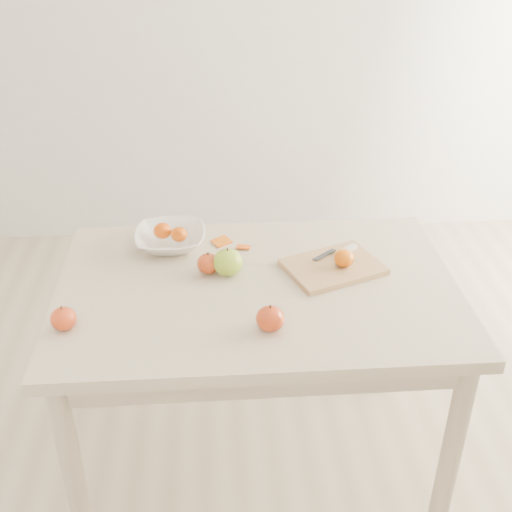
{
  "coord_description": "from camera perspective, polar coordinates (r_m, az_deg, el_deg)",
  "views": [
    {
      "loc": [
        -0.12,
        -1.6,
        1.8
      ],
      "look_at": [
        0.0,
        0.05,
        0.82
      ],
      "focal_mm": 45.0,
      "sensor_mm": 36.0,
      "label": 1
    }
  ],
  "objects": [
    {
      "name": "apple_green",
      "position": [
        1.95,
        -2.52,
        -0.56
      ],
      "size": [
        0.09,
        0.09,
        0.08
      ],
      "primitive_type": "ellipsoid",
      "color": "#63971A",
      "rests_on": "table"
    },
    {
      "name": "apple_red_d",
      "position": [
        1.8,
        -16.75,
        -5.35
      ],
      "size": [
        0.07,
        0.07,
        0.06
      ],
      "primitive_type": "ellipsoid",
      "color": "#8C0605",
      "rests_on": "table"
    },
    {
      "name": "bowl_tangerine_far",
      "position": [
        2.1,
        -6.85,
        1.93
      ],
      "size": [
        0.05,
        0.05,
        0.05
      ],
      "primitive_type": "ellipsoid",
      "color": "#D45707",
      "rests_on": "fruit_bowl"
    },
    {
      "name": "fruit_bowl",
      "position": [
        2.12,
        -7.6,
        1.52
      ],
      "size": [
        0.23,
        0.23,
        0.06
      ],
      "primitive_type": "imported",
      "color": "white",
      "rests_on": "table"
    },
    {
      "name": "paring_knife",
      "position": [
        2.06,
        7.82,
        0.49
      ],
      "size": [
        0.16,
        0.09,
        0.01
      ],
      "color": "silver",
      "rests_on": "cutting_board"
    },
    {
      "name": "orange_peel_a",
      "position": [
        2.14,
        -3.06,
        1.2
      ],
      "size": [
        0.07,
        0.07,
        0.01
      ],
      "primitive_type": "cube",
      "rotation": [
        0.21,
        0.0,
        0.62
      ],
      "color": "#C6560E",
      "rests_on": "table"
    },
    {
      "name": "board_tangerine",
      "position": [
        1.98,
        7.82,
        -0.18
      ],
      "size": [
        0.06,
        0.06,
        0.05
      ],
      "primitive_type": "ellipsoid",
      "color": "#D05D07",
      "rests_on": "cutting_board"
    },
    {
      "name": "ground",
      "position": [
        2.42,
        0.09,
        -17.62
      ],
      "size": [
        3.5,
        3.5,
        0.0
      ],
      "primitive_type": "plane",
      "color": "#C6B293",
      "rests_on": "ground"
    },
    {
      "name": "apple_red_b",
      "position": [
        1.97,
        -4.24,
        -0.68
      ],
      "size": [
        0.07,
        0.07,
        0.06
      ],
      "primitive_type": "ellipsoid",
      "color": "maroon",
      "rests_on": "table"
    },
    {
      "name": "cutting_board",
      "position": [
        2.0,
        6.86,
        -0.96
      ],
      "size": [
        0.34,
        0.3,
        0.02
      ],
      "primitive_type": "cube",
      "rotation": [
        0.0,
        0.0,
        0.37
      ],
      "color": "tan",
      "rests_on": "table"
    },
    {
      "name": "apple_red_c",
      "position": [
        1.72,
        1.27,
        -5.58
      ],
      "size": [
        0.08,
        0.08,
        0.07
      ],
      "primitive_type": "ellipsoid",
      "color": "#8F0509",
      "rests_on": "table"
    },
    {
      "name": "table",
      "position": [
        1.98,
        0.1,
        -4.95
      ],
      "size": [
        1.2,
        0.8,
        0.75
      ],
      "color": "beige",
      "rests_on": "ground"
    },
    {
      "name": "bowl_tangerine_near",
      "position": [
        2.12,
        -8.31,
        2.25
      ],
      "size": [
        0.06,
        0.06,
        0.05
      ],
      "primitive_type": "ellipsoid",
      "color": "#D24F07",
      "rests_on": "fruit_bowl"
    },
    {
      "name": "orange_peel_b",
      "position": [
        2.11,
        -1.13,
        0.76
      ],
      "size": [
        0.05,
        0.04,
        0.01
      ],
      "primitive_type": "cube",
      "rotation": [
        -0.14,
        0.0,
        -0.23
      ],
      "color": "#DD520F",
      "rests_on": "table"
    }
  ]
}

